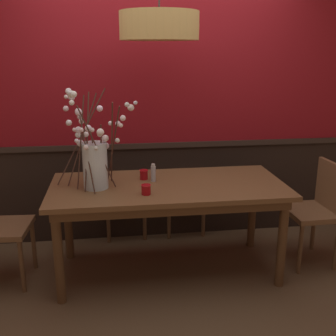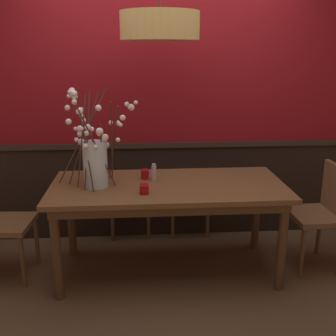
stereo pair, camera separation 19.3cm
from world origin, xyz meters
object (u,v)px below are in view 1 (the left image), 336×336
candle_holder_nearer_center (146,189)px  pendant_lamp (159,26)px  chair_far_side_left (124,182)px  condiment_bottle (153,173)px  vase_with_blossoms (94,159)px  candle_holder_nearer_edge (144,174)px  dining_table (168,194)px  chair_head_east_end (318,206)px  chair_far_side_right (182,178)px

candle_holder_nearer_center → pendant_lamp: 1.20m
chair_far_side_left → condiment_bottle: (0.22, -0.76, 0.31)m
chair_far_side_left → candle_holder_nearer_center: bearing=-82.8°
vase_with_blossoms → candle_holder_nearer_edge: size_ratio=9.33×
chair_far_side_left → dining_table: bearing=-68.8°
condiment_bottle → candle_holder_nearer_edge: bearing=138.5°
chair_far_side_left → chair_head_east_end: bearing=-27.4°
chair_far_side_right → candle_holder_nearer_edge: bearing=-121.6°
condiment_bottle → pendant_lamp: size_ratio=0.18×
chair_far_side_right → candle_holder_nearer_center: chair_far_side_right is taller
condiment_bottle → pendant_lamp: 1.13m
chair_head_east_end → chair_far_side_left: bearing=152.6°
pendant_lamp → chair_far_side_right: bearing=68.5°
chair_far_side_left → chair_far_side_right: chair_far_side_right is taller
chair_head_east_end → dining_table: bearing=-179.8°
chair_far_side_left → candle_holder_nearer_edge: bearing=-78.0°
vase_with_blossoms → candle_holder_nearer_edge: (0.39, 0.16, -0.19)m
vase_with_blossoms → pendant_lamp: size_ratio=0.90×
dining_table → pendant_lamp: bearing=130.7°
dining_table → candle_holder_nearer_edge: candle_holder_nearer_edge is taller
candle_holder_nearer_center → condiment_bottle: 0.32m
chair_far_side_right → chair_head_east_end: bearing=-39.9°
vase_with_blossoms → condiment_bottle: vase_with_blossoms is taller
candle_holder_nearer_edge → pendant_lamp: bearing=-35.1°
chair_far_side_right → pendant_lamp: bearing=-111.5°
pendant_lamp → vase_with_blossoms: bearing=-172.4°
candle_holder_nearer_center → chair_far_side_left: bearing=97.2°
chair_far_side_right → vase_with_blossoms: 1.29m
candle_holder_nearer_center → condiment_bottle: bearing=74.7°
chair_far_side_left → vase_with_blossoms: 1.00m
chair_far_side_right → candle_holder_nearer_edge: chair_far_side_right is taller
chair_head_east_end → chair_far_side_right: (-1.04, 0.87, 0.03)m
candle_holder_nearer_edge → condiment_bottle: bearing=-41.5°
dining_table → chair_far_side_left: chair_far_side_left is taller
candle_holder_nearer_edge → dining_table: bearing=-40.2°
dining_table → pendant_lamp: (-0.06, 0.06, 1.28)m
chair_far_side_left → condiment_bottle: 0.85m
candle_holder_nearer_center → candle_holder_nearer_edge: (0.01, 0.38, 0.00)m
chair_far_side_left → chair_head_east_end: chair_far_side_left is taller
candle_holder_nearer_center → pendant_lamp: pendant_lamp is taller
candle_holder_nearer_center → candle_holder_nearer_edge: size_ratio=0.95×
chair_far_side_right → dining_table: bearing=-106.7°
vase_with_blossoms → chair_far_side_right: bearing=46.4°
candle_holder_nearer_center → chair_far_side_right: bearing=67.4°
dining_table → chair_far_side_right: (0.26, 0.87, -0.15)m
dining_table → chair_far_side_left: 0.92m
chair_far_side_left → pendant_lamp: size_ratio=1.12×
condiment_bottle → dining_table: bearing=-39.3°
chair_head_east_end → candle_holder_nearer_edge: chair_head_east_end is taller
vase_with_blossoms → candle_holder_nearer_edge: bearing=21.8°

